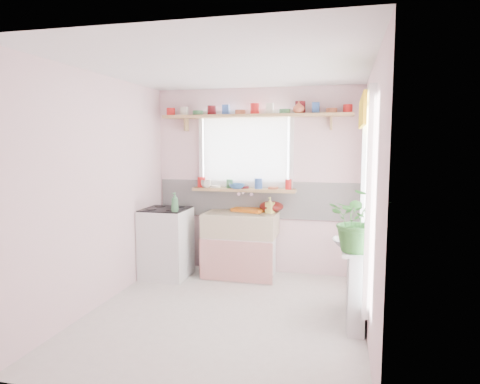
# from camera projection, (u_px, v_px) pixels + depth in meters

# --- Properties ---
(room) EXTENTS (3.20, 3.20, 3.20)m
(room) POSITION_uv_depth(u_px,v_px,m) (300.00, 177.00, 4.93)
(room) COLOR silver
(room) RESTS_ON ground
(sink_unit) EXTENTS (0.95, 0.65, 1.11)m
(sink_unit) POSITION_uv_depth(u_px,v_px,m) (241.00, 244.00, 5.65)
(sink_unit) COLOR white
(sink_unit) RESTS_ON ground
(cooker) EXTENTS (0.58, 0.58, 0.93)m
(cooker) POSITION_uv_depth(u_px,v_px,m) (166.00, 242.00, 5.64)
(cooker) COLOR white
(cooker) RESTS_ON ground
(radiator_ledge) EXTENTS (0.22, 0.95, 0.78)m
(radiator_ledge) POSITION_uv_depth(u_px,v_px,m) (356.00, 281.00, 4.26)
(radiator_ledge) COLOR white
(radiator_ledge) RESTS_ON ground
(windowsill) EXTENTS (1.40, 0.22, 0.04)m
(windowsill) POSITION_uv_depth(u_px,v_px,m) (244.00, 190.00, 5.75)
(windowsill) COLOR tan
(windowsill) RESTS_ON room
(pine_shelf) EXTENTS (2.52, 0.24, 0.04)m
(pine_shelf) POSITION_uv_depth(u_px,v_px,m) (255.00, 116.00, 5.59)
(pine_shelf) COLOR tan
(pine_shelf) RESTS_ON room
(shelf_crockery) EXTENTS (2.47, 0.11, 0.12)m
(shelf_crockery) POSITION_uv_depth(u_px,v_px,m) (254.00, 110.00, 5.59)
(shelf_crockery) COLOR red
(shelf_crockery) RESTS_ON pine_shelf
(sill_crockery) EXTENTS (1.35, 0.11, 0.12)m
(sill_crockery) POSITION_uv_depth(u_px,v_px,m) (243.00, 184.00, 5.75)
(sill_crockery) COLOR red
(sill_crockery) RESTS_ON windowsill
(dish_tray) EXTENTS (0.49, 0.42, 0.04)m
(dish_tray) POSITION_uv_depth(u_px,v_px,m) (250.00, 209.00, 5.78)
(dish_tray) COLOR orange
(dish_tray) RESTS_ON sink_unit
(colander) EXTENTS (0.38, 0.38, 0.15)m
(colander) POSITION_uv_depth(u_px,v_px,m) (271.00, 206.00, 5.71)
(colander) COLOR #55110E
(colander) RESTS_ON sink_unit
(jade_plant) EXTENTS (0.54, 0.47, 0.59)m
(jade_plant) POSITION_uv_depth(u_px,v_px,m) (359.00, 220.00, 3.89)
(jade_plant) COLOR #33702D
(jade_plant) RESTS_ON radiator_ledge
(fruit_bowl) EXTENTS (0.31, 0.31, 0.07)m
(fruit_bowl) POSITION_uv_depth(u_px,v_px,m) (348.00, 243.00, 4.12)
(fruit_bowl) COLOR silver
(fruit_bowl) RESTS_ON radiator_ledge
(herb_pot) EXTENTS (0.13, 0.10, 0.21)m
(herb_pot) POSITION_uv_depth(u_px,v_px,m) (362.00, 243.00, 3.81)
(herb_pot) COLOR #2B6D31
(herb_pot) RESTS_ON radiator_ledge
(soap_bottle_sink) EXTENTS (0.12, 0.13, 0.21)m
(soap_bottle_sink) POSITION_uv_depth(u_px,v_px,m) (270.00, 205.00, 5.59)
(soap_bottle_sink) COLOR #DCD762
(soap_bottle_sink) RESTS_ON sink_unit
(sill_cup) EXTENTS (0.17, 0.17, 0.11)m
(sill_cup) POSITION_uv_depth(u_px,v_px,m) (206.00, 184.00, 5.81)
(sill_cup) COLOR beige
(sill_cup) RESTS_ON windowsill
(sill_bowl) EXTENTS (0.24, 0.24, 0.06)m
(sill_bowl) POSITION_uv_depth(u_px,v_px,m) (237.00, 186.00, 5.71)
(sill_bowl) COLOR #3368A8
(sill_bowl) RESTS_ON windowsill
(shelf_vase) EXTENTS (0.18, 0.18, 0.15)m
(shelf_vase) POSITION_uv_depth(u_px,v_px,m) (299.00, 107.00, 5.39)
(shelf_vase) COLOR #B35637
(shelf_vase) RESTS_ON pine_shelf
(cooker_bottle) EXTENTS (0.12, 0.12, 0.24)m
(cooker_bottle) POSITION_uv_depth(u_px,v_px,m) (175.00, 202.00, 5.31)
(cooker_bottle) COLOR #3C7949
(cooker_bottle) RESTS_ON cooker
(fruit) EXTENTS (0.20, 0.14, 0.10)m
(fruit) POSITION_uv_depth(u_px,v_px,m) (349.00, 236.00, 4.11)
(fruit) COLOR #FF5E15
(fruit) RESTS_ON fruit_bowl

